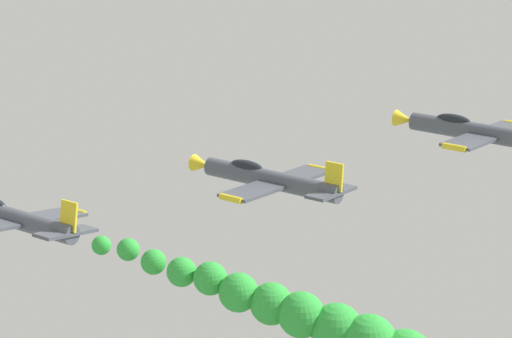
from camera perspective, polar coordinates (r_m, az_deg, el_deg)
name	(u,v)px	position (r m, az deg, el deg)	size (l,w,h in m)	color
airplane_left_inner	(11,217)	(61.78, -12.64, -2.44)	(9.47, 10.35, 2.88)	#474C56
airplane_right_inner	(269,179)	(63.40, 0.70, -0.51)	(9.56, 10.35, 2.45)	#474C56
airplane_left_outer	(478,131)	(67.09, 11.45, 1.92)	(9.56, 10.35, 2.46)	#474C56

